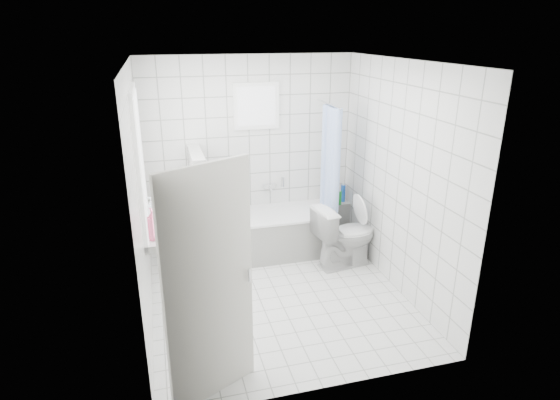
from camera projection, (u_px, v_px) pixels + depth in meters
name	position (u px, v px, depth m)	size (l,w,h in m)	color
ground	(278.00, 297.00, 5.36)	(3.00, 3.00, 0.00)	white
ceiling	(278.00, 61.00, 4.46)	(3.00, 3.00, 0.00)	white
wall_back	(250.00, 155.00, 6.27)	(2.80, 0.02, 2.60)	white
wall_front	(329.00, 251.00, 3.55)	(2.80, 0.02, 2.60)	white
wall_left	(140.00, 202.00, 4.57)	(0.02, 3.00, 2.60)	white
wall_right	(398.00, 179.00, 5.25)	(0.02, 3.00, 2.60)	white
window_left	(142.00, 164.00, 4.75)	(0.01, 0.90, 1.40)	white
window_back	(257.00, 106.00, 6.03)	(0.50, 0.01, 0.50)	white
window_sill	(153.00, 230.00, 5.01)	(0.18, 1.02, 0.08)	white
door	(210.00, 288.00, 3.62)	(0.04, 0.80, 2.00)	silver
bathtub	(269.00, 233.00, 6.32)	(1.69, 0.77, 0.58)	white
partition_wall	(199.00, 209.00, 5.89)	(0.15, 0.85, 1.50)	white
tiled_ledge	(338.00, 219.00, 6.82)	(0.40, 0.24, 0.55)	white
toilet	(345.00, 235.00, 5.96)	(0.46, 0.81, 0.83)	white
curtain_rod	(328.00, 104.00, 5.90)	(0.02, 0.02, 0.80)	silver
shower_curtain	(330.00, 175.00, 6.09)	(0.14, 0.48, 1.78)	#4C7AE0
tub_faucet	(270.00, 186.00, 6.45)	(0.18, 0.06, 0.06)	silver
sill_bottles	(153.00, 218.00, 4.87)	(0.18, 0.74, 0.33)	#37F9EC
ledge_bottles	(339.00, 195.00, 6.67)	(0.17, 0.20, 0.25)	blue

